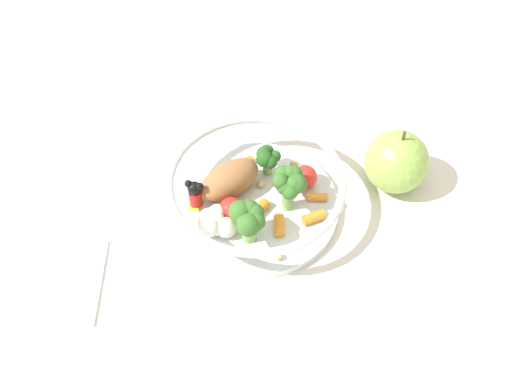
% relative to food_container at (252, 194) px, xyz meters
% --- Properties ---
extents(ground_plane, '(2.40, 2.40, 0.00)m').
position_rel_food_container_xyz_m(ground_plane, '(0.01, 0.00, -0.03)').
color(ground_plane, silver).
extents(food_container, '(0.21, 0.21, 0.07)m').
position_rel_food_container_xyz_m(food_container, '(0.00, 0.00, 0.00)').
color(food_container, white).
rests_on(food_container, ground_plane).
extents(loose_apple, '(0.08, 0.08, 0.09)m').
position_rel_food_container_xyz_m(loose_apple, '(0.05, -0.17, 0.01)').
color(loose_apple, '#8CB74C').
rests_on(loose_apple, ground_plane).
extents(folded_napkin, '(0.11, 0.13, 0.01)m').
position_rel_food_container_xyz_m(folded_napkin, '(-0.11, 0.22, -0.03)').
color(folded_napkin, white).
rests_on(folded_napkin, ground_plane).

